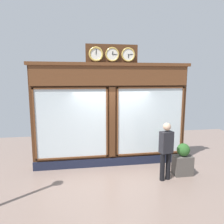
{
  "coord_description": "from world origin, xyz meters",
  "views": [
    {
      "loc": [
        1.05,
        6.66,
        2.91
      ],
      "look_at": [
        0.0,
        0.0,
        1.84
      ],
      "focal_mm": 33.68,
      "sensor_mm": 36.0,
      "label": 1
    }
  ],
  "objects": [
    {
      "name": "ground_plane",
      "position": [
        0.0,
        2.8,
        0.0
      ],
      "size": [
        14.0,
        14.0,
        0.0
      ],
      "primitive_type": "plane",
      "color": "#7A665B"
    },
    {
      "name": "shop_facade",
      "position": [
        0.0,
        -0.12,
        1.74
      ],
      "size": [
        5.21,
        0.42,
        3.97
      ],
      "color": "#4C2B16",
      "rests_on": "ground_plane"
    },
    {
      "name": "pedestrian",
      "position": [
        -1.37,
        1.22,
        0.93
      ],
      "size": [
        0.4,
        0.3,
        1.69
      ],
      "color": "black",
      "rests_on": "ground_plane"
    },
    {
      "name": "planter_box",
      "position": [
        -2.02,
        1.0,
        0.3
      ],
      "size": [
        0.56,
        0.36,
        0.6
      ],
      "primitive_type": "cube",
      "color": "#4C4742",
      "rests_on": "ground_plane"
    },
    {
      "name": "planter_shrub",
      "position": [
        -2.02,
        1.0,
        0.79
      ],
      "size": [
        0.39,
        0.39,
        0.39
      ],
      "primitive_type": "sphere",
      "color": "#285623",
      "rests_on": "planter_box"
    }
  ]
}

